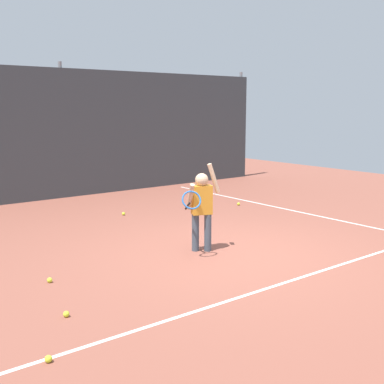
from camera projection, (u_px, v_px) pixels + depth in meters
name	position (u px, v px, depth m)	size (l,w,h in m)	color
ground_plane	(231.00, 253.00, 7.45)	(20.00, 20.00, 0.00)	brown
court_line_baseline	(301.00, 277.00, 6.39)	(9.00, 0.05, 0.00)	white
court_line_sideline	(311.00, 214.00, 10.13)	(0.05, 9.00, 0.00)	white
back_fence_windscreen	(64.00, 134.00, 11.83)	(12.04, 0.08, 3.09)	#383D42
fence_post_1	(63.00, 131.00, 11.86)	(0.09, 0.09, 3.24)	slate
fence_post_2	(240.00, 125.00, 15.42)	(0.09, 0.09, 3.24)	slate
tennis_player	(201.00, 205.00, 7.44)	(0.86, 0.56, 1.35)	#3F4C59
tennis_ball_0	(50.00, 280.00, 6.20)	(0.07, 0.07, 0.07)	#CCE033
tennis_ball_1	(123.00, 214.00, 10.06)	(0.07, 0.07, 0.07)	#CCE033
tennis_ball_2	(239.00, 204.00, 11.07)	(0.07, 0.07, 0.07)	#CCE033
tennis_ball_3	(66.00, 314.00, 5.19)	(0.07, 0.07, 0.07)	#CCE033
tennis_ball_5	(48.00, 359.00, 4.26)	(0.07, 0.07, 0.07)	#CCE033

